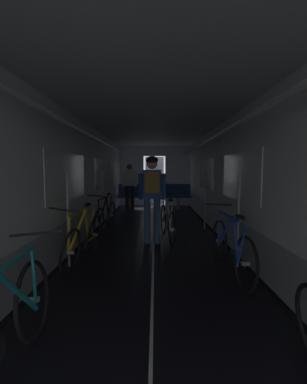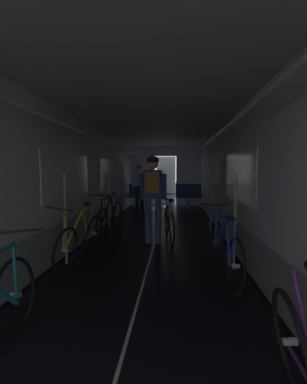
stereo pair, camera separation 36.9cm
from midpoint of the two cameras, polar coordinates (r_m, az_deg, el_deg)
ground_plane at (r=2.24m, az=-6.44°, el=-35.34°), size 60.00×60.00×0.00m
train_car_shell at (r=5.32m, az=-1.97°, el=7.44°), size 3.14×12.34×2.57m
bench_seat_far_left at (r=9.88m, az=-6.12°, el=-0.42°), size 0.98×0.51×0.95m
bench_seat_far_right at (r=9.84m, az=4.35°, el=-0.42°), size 0.98×0.51×0.95m
bicycle_yellow at (r=4.29m, az=-17.51°, el=-9.87°), size 0.47×1.69×0.95m
bicycle_blue at (r=3.77m, az=13.83°, el=-11.75°), size 0.44×1.69×0.94m
bicycle_black at (r=6.11m, az=-12.17°, el=-5.39°), size 0.44×1.69×0.94m
bicycle_teal at (r=2.27m, az=-34.75°, el=-23.98°), size 0.44×1.69×0.95m
person_cyclist_aisle at (r=5.08m, az=-2.41°, el=0.50°), size 0.54×0.40×1.73m
bicycle_silver_in_aisle at (r=5.43m, az=1.11°, el=-6.55°), size 0.44×1.68×0.93m
person_standing_near_bench at (r=9.48m, az=-6.38°, el=1.84°), size 0.53×0.23×1.69m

